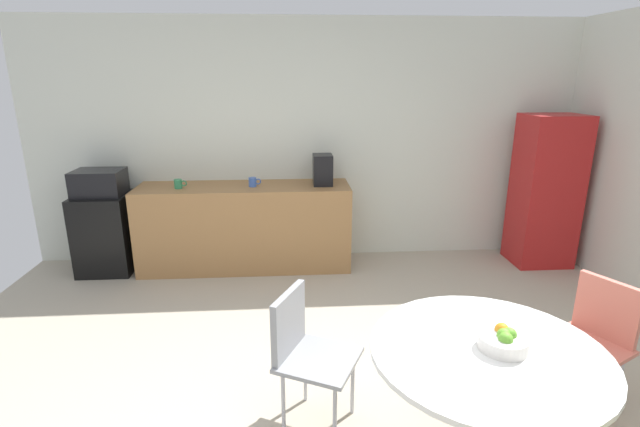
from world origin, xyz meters
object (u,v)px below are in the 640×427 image
(fruit_bowl, at_px, (504,340))
(mug_green, at_px, (253,182))
(coffee_maker, at_px, (323,170))
(locker_cabinet, at_px, (546,191))
(chair_gray, at_px, (303,343))
(mug_white, at_px, (179,184))
(chair_coral, at_px, (596,330))
(round_table, at_px, (486,371))
(mini_fridge, at_px, (106,233))
(microwave, at_px, (99,183))

(fruit_bowl, bearing_deg, mug_green, 116.45)
(mug_green, height_order, coffee_maker, coffee_maker)
(locker_cabinet, bearing_deg, chair_gray, -139.30)
(mug_white, xyz_separation_m, mug_green, (0.75, 0.03, 0.00))
(fruit_bowl, bearing_deg, chair_coral, 29.13)
(chair_coral, xyz_separation_m, chair_gray, (-1.79, -0.02, 0.00))
(fruit_bowl, relative_size, mug_green, 1.86)
(chair_gray, bearing_deg, mug_green, 100.29)
(round_table, height_order, mug_green, mug_green)
(mug_green, bearing_deg, mug_white, -177.61)
(chair_gray, bearing_deg, mini_fridge, 129.51)
(locker_cabinet, height_order, mug_green, locker_cabinet)
(locker_cabinet, xyz_separation_m, round_table, (-1.80, -2.76, -0.21))
(mini_fridge, distance_m, round_table, 4.07)
(microwave, height_order, round_table, microwave)
(locker_cabinet, xyz_separation_m, fruit_bowl, (-1.73, -2.75, -0.04))
(chair_coral, distance_m, fruit_bowl, 0.97)
(chair_coral, distance_m, mug_white, 3.80)
(fruit_bowl, xyz_separation_m, mug_green, (-1.40, 2.82, 0.18))
(mug_green, relative_size, coffee_maker, 0.40)
(mini_fridge, height_order, mug_green, mug_green)
(mini_fridge, xyz_separation_m, mug_green, (1.56, -0.03, 0.53))
(round_table, bearing_deg, fruit_bowl, 1.65)
(microwave, xyz_separation_m, round_table, (2.89, -2.86, -0.36))
(locker_cabinet, distance_m, coffee_maker, 2.42)
(fruit_bowl, bearing_deg, coffee_maker, 103.32)
(mug_white, bearing_deg, chair_coral, -38.16)
(fruit_bowl, height_order, coffee_maker, coffee_maker)
(mug_white, bearing_deg, round_table, -53.26)
(mini_fridge, xyz_separation_m, round_table, (2.89, -2.86, 0.19))
(chair_gray, distance_m, mug_green, 2.46)
(locker_cabinet, distance_m, mug_green, 3.13)
(round_table, bearing_deg, coffee_maker, 101.93)
(microwave, xyz_separation_m, coffee_maker, (2.29, 0.00, 0.10))
(fruit_bowl, bearing_deg, mug_white, 127.70)
(chair_gray, bearing_deg, chair_coral, 0.64)
(fruit_bowl, distance_m, mug_white, 3.53)
(mug_white, height_order, coffee_maker, coffee_maker)
(mini_fridge, distance_m, mug_white, 0.97)
(fruit_bowl, bearing_deg, chair_gray, 155.88)
(fruit_bowl, distance_m, mug_green, 3.15)
(mini_fridge, bearing_deg, mug_white, -4.64)
(chair_gray, distance_m, fruit_bowl, 1.09)
(microwave, bearing_deg, round_table, -44.64)
(mini_fridge, distance_m, chair_gray, 3.14)
(fruit_bowl, bearing_deg, locker_cabinet, 57.92)
(mini_fridge, height_order, fruit_bowl, fruit_bowl)
(round_table, bearing_deg, mini_fridge, 135.36)
(round_table, height_order, mug_white, mug_white)
(mini_fridge, xyz_separation_m, locker_cabinet, (4.69, -0.10, 0.40))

